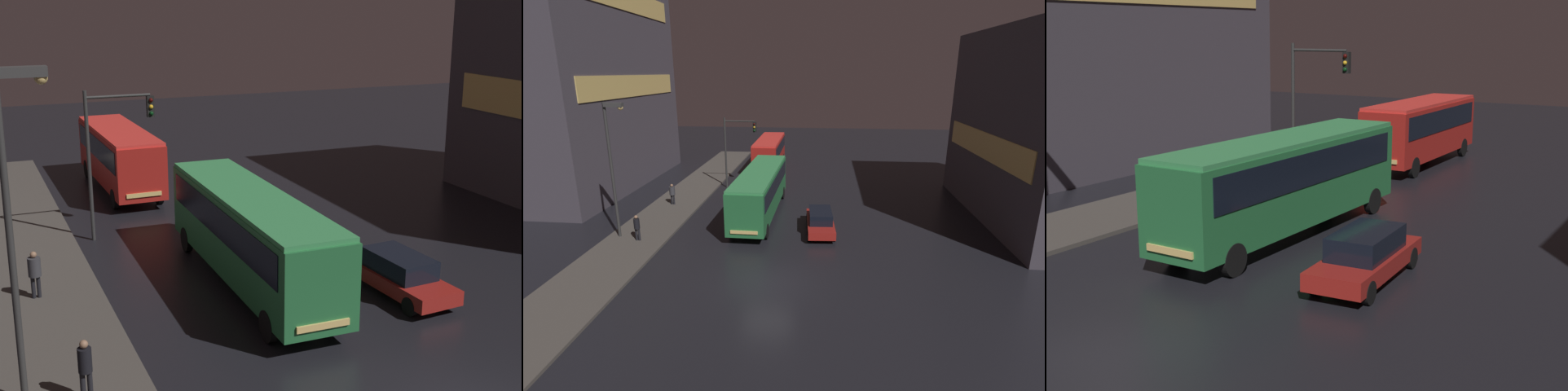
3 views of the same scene
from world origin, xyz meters
TOP-DOWN VIEW (x-y plane):
  - ground_plane at (0.00, 0.00)m, footprint 120.00×120.00m
  - sidewalk_left at (-9.00, 10.00)m, footprint 4.00×48.00m
  - building_left_tower at (-19.18, 17.14)m, footprint 10.07×20.21m
  - bus_near at (-1.91, 10.02)m, footprint 2.64×11.64m
  - bus_far at (-3.31, 25.24)m, footprint 2.61×10.02m
  - car_taxi at (2.54, 7.29)m, footprint 2.04×4.82m
  - pedestrian_near at (-8.75, 4.23)m, footprint 0.38×0.38m
  - pedestrian_mid at (-9.20, 11.47)m, footprint 0.61×0.61m
  - traffic_light_main at (-5.25, 17.29)m, footprint 2.93×0.35m
  - street_lamp_sidewalk at (-9.99, 4.75)m, footprint 1.25×0.36m

SIDE VIEW (x-z plane):
  - ground_plane at x=0.00m, z-range 0.00..0.00m
  - sidewalk_left at x=-9.00m, z-range 0.00..0.15m
  - car_taxi at x=2.54m, z-range 0.02..1.49m
  - pedestrian_near at x=-8.75m, z-range 0.29..1.94m
  - pedestrian_mid at x=-9.20m, z-range 0.33..1.99m
  - bus_far at x=-3.31m, z-range 0.39..3.73m
  - bus_near at x=-1.91m, z-range 0.40..3.83m
  - traffic_light_main at x=-5.25m, z-range 1.09..7.48m
  - street_lamp_sidewalk at x=-9.99m, z-range 1.43..9.85m
  - building_left_tower at x=-19.18m, z-range 0.00..25.90m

